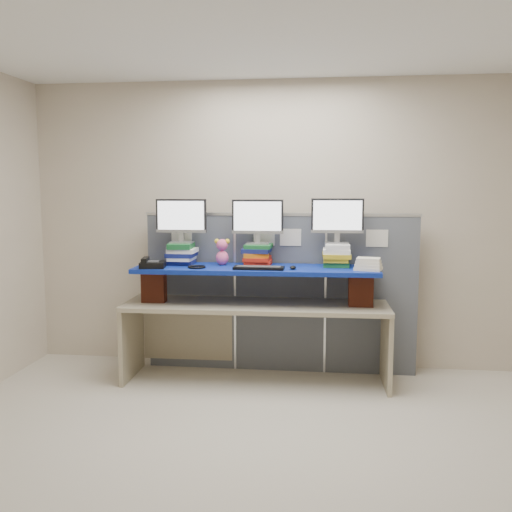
# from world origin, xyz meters

# --- Properties ---
(room) EXTENTS (5.00, 4.00, 2.80)m
(room) POSITION_xyz_m (0.00, 0.00, 1.40)
(room) COLOR beige
(room) RESTS_ON ground
(cubicle_partition) EXTENTS (2.60, 0.06, 1.53)m
(cubicle_partition) POSITION_xyz_m (-0.00, 1.78, 0.77)
(cubicle_partition) COLOR #4F545E
(cubicle_partition) RESTS_ON ground
(desk) EXTENTS (2.40, 0.75, 0.73)m
(desk) POSITION_xyz_m (-0.19, 1.45, 0.58)
(desk) COLOR tan
(desk) RESTS_ON ground
(brick_pier_left) EXTENTS (0.22, 0.12, 0.29)m
(brick_pier_left) POSITION_xyz_m (-1.12, 1.38, 0.87)
(brick_pier_left) COLOR maroon
(brick_pier_left) RESTS_ON desk
(brick_pier_right) EXTENTS (0.22, 0.12, 0.29)m
(brick_pier_right) POSITION_xyz_m (0.74, 1.42, 0.87)
(brick_pier_right) COLOR maroon
(brick_pier_right) RESTS_ON desk
(blue_board) EXTENTS (2.20, 0.59, 0.04)m
(blue_board) POSITION_xyz_m (-0.19, 1.45, 1.03)
(blue_board) COLOR navy
(blue_board) RESTS_ON brick_pier_left
(book_stack_left) EXTENTS (0.28, 0.31, 0.20)m
(book_stack_left) POSITION_xyz_m (-0.90, 1.55, 1.15)
(book_stack_left) COLOR navy
(book_stack_left) RESTS_ON blue_board
(book_stack_center) EXTENTS (0.27, 0.30, 0.19)m
(book_stack_center) POSITION_xyz_m (-0.19, 1.57, 1.15)
(book_stack_center) COLOR red
(book_stack_center) RESTS_ON blue_board
(book_stack_right) EXTENTS (0.26, 0.30, 0.21)m
(book_stack_right) POSITION_xyz_m (0.53, 1.59, 1.16)
(book_stack_right) COLOR #195E2A
(book_stack_right) RESTS_ON blue_board
(monitor_left) EXTENTS (0.47, 0.14, 0.41)m
(monitor_left) POSITION_xyz_m (-0.90, 1.56, 1.48)
(monitor_left) COLOR #959599
(monitor_left) RESTS_ON book_stack_left
(monitor_center) EXTENTS (0.47, 0.14, 0.41)m
(monitor_center) POSITION_xyz_m (-0.19, 1.57, 1.48)
(monitor_center) COLOR #959599
(monitor_center) RESTS_ON book_stack_center
(monitor_right) EXTENTS (0.47, 0.14, 0.41)m
(monitor_right) POSITION_xyz_m (0.53, 1.59, 1.49)
(monitor_right) COLOR #959599
(monitor_right) RESTS_ON book_stack_right
(keyboard) EXTENTS (0.44, 0.15, 0.03)m
(keyboard) POSITION_xyz_m (-0.15, 1.31, 1.07)
(keyboard) COLOR black
(keyboard) RESTS_ON blue_board
(mouse) EXTENTS (0.08, 0.11, 0.03)m
(mouse) POSITION_xyz_m (0.15, 1.35, 1.07)
(mouse) COLOR black
(mouse) RESTS_ON blue_board
(desk_phone) EXTENTS (0.25, 0.23, 0.09)m
(desk_phone) POSITION_xyz_m (-1.11, 1.29, 1.09)
(desk_phone) COLOR black
(desk_phone) RESTS_ON blue_board
(headset) EXTENTS (0.18, 0.18, 0.02)m
(headset) POSITION_xyz_m (-0.71, 1.33, 1.06)
(headset) COLOR black
(headset) RESTS_ON blue_board
(plush_toy) EXTENTS (0.14, 0.11, 0.24)m
(plush_toy) POSITION_xyz_m (-0.52, 1.54, 1.18)
(plush_toy) COLOR #FA5F96
(plush_toy) RESTS_ON blue_board
(binder_stack) EXTENTS (0.26, 0.22, 0.11)m
(binder_stack) POSITION_xyz_m (0.80, 1.38, 1.11)
(binder_stack) COLOR white
(binder_stack) RESTS_ON blue_board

